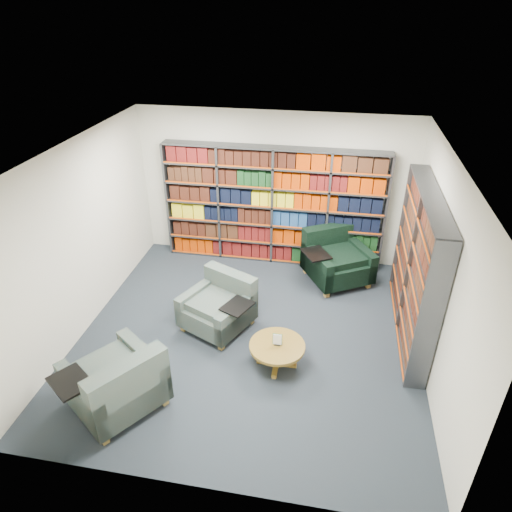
% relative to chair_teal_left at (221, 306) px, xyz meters
% --- Properties ---
extents(room_shell, '(5.02, 5.02, 2.82)m').
position_rel_chair_teal_left_xyz_m(room_shell, '(0.48, -0.20, 1.07)').
color(room_shell, black).
rests_on(room_shell, ground).
extents(bookshelf_back, '(4.00, 0.28, 2.20)m').
position_rel_chair_teal_left_xyz_m(bookshelf_back, '(0.48, 2.14, 0.77)').
color(bookshelf_back, '#47494F').
rests_on(bookshelf_back, ground).
extents(bookshelf_right, '(0.28, 2.50, 2.20)m').
position_rel_chair_teal_left_xyz_m(bookshelf_right, '(2.82, 0.40, 0.77)').
color(bookshelf_right, '#47494F').
rests_on(bookshelf_right, ground).
extents(chair_teal_left, '(1.22, 1.20, 0.82)m').
position_rel_chair_teal_left_xyz_m(chair_teal_left, '(0.00, 0.00, 0.00)').
color(chair_teal_left, '#00273A').
rests_on(chair_teal_left, ground).
extents(chair_green_right, '(1.36, 1.36, 0.91)m').
position_rel_chair_teal_left_xyz_m(chair_green_right, '(1.68, 1.68, 0.03)').
color(chair_green_right, black).
rests_on(chair_green_right, ground).
extents(chair_teal_front, '(1.40, 1.40, 0.91)m').
position_rel_chair_teal_left_xyz_m(chair_teal_front, '(-0.82, -1.85, 0.04)').
color(chair_teal_front, '#00273A').
rests_on(chair_teal_front, ground).
extents(coffee_table, '(0.77, 0.77, 0.54)m').
position_rel_chair_teal_left_xyz_m(coffee_table, '(0.98, -0.75, -0.04)').
color(coffee_table, olive).
rests_on(coffee_table, ground).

